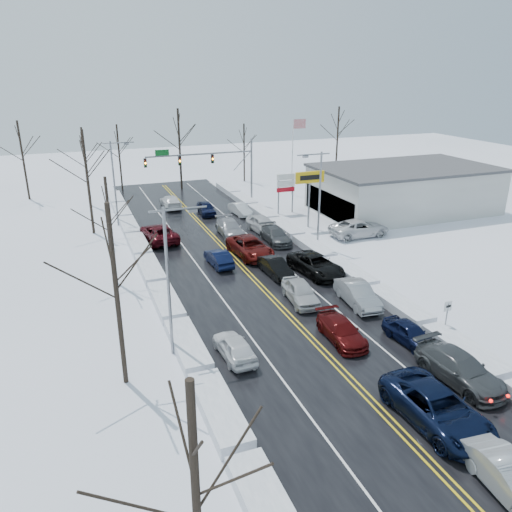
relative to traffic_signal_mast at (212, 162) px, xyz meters
name	(u,v)px	position (x,y,z in m)	size (l,w,h in m)	color
ground	(277,303)	(-3.45, -27.99, -5.48)	(160.00, 160.00, 0.00)	white
road_surface	(267,292)	(-3.45, -25.99, -5.47)	(14.00, 84.00, 0.01)	black
snow_bank_left	(168,308)	(-11.05, -25.99, -5.48)	(1.65, 72.00, 0.69)	silver
snow_bank_right	(353,278)	(4.15, -25.99, -5.48)	(1.65, 72.00, 0.69)	silver
traffic_signal_mast	(212,162)	(0.00, 0.00, 0.00)	(13.28, 0.39, 8.00)	slate
tires_plus_sign	(310,181)	(7.05, -12.00, -0.49)	(3.20, 0.34, 6.00)	slate
used_vehicles_sign	(286,185)	(7.05, -5.99, -2.16)	(2.20, 0.22, 4.65)	slate
speed_limit_sign	(447,311)	(4.75, -35.99, -3.84)	(0.55, 0.09, 2.35)	slate
flagpole	(294,150)	(11.72, 2.01, 0.45)	(1.87, 1.20, 10.00)	silver
dealership_building	(403,189)	(20.53, -9.99, -2.82)	(20.40, 12.40, 5.30)	beige
streetlight_ne	(318,192)	(4.85, -17.99, -0.17)	(3.20, 0.25, 9.00)	slate
streetlight_sw	(171,270)	(-11.74, -31.99, -0.17)	(3.20, 0.25, 9.00)	slate
streetlight_nw	(116,177)	(-11.74, -3.99, -0.17)	(3.20, 0.25, 9.00)	slate
tree_left_a	(194,469)	(-14.45, -47.99, 0.81)	(3.60, 3.60, 9.00)	#2D231C
tree_left_b	(113,262)	(-14.95, -33.99, 1.51)	(4.00, 4.00, 10.00)	#2D231C
tree_left_c	(108,210)	(-13.95, -19.99, 0.46)	(3.40, 3.40, 8.50)	#2D231C
tree_left_d	(86,162)	(-14.65, -5.99, 1.86)	(4.20, 4.20, 10.50)	#2D231C
tree_left_e	(84,152)	(-14.25, 6.01, 1.16)	(3.80, 3.80, 9.50)	#2D231C
tree_far_a	(21,145)	(-21.45, 12.01, 1.51)	(4.00, 4.00, 10.00)	#2D231C
tree_far_b	(118,145)	(-9.45, 13.01, 0.81)	(3.60, 3.60, 9.00)	#2D231C
tree_far_c	(179,133)	(-1.45, 11.01, 2.21)	(4.40, 4.40, 11.00)	#2D231C
tree_far_d	(244,141)	(8.55, 12.51, 0.46)	(3.40, 3.40, 8.50)	#2D231C
tree_far_e	(338,127)	(24.55, 13.01, 1.86)	(4.20, 4.20, 10.50)	#2D231C
queued_car_1	(508,494)	(-1.66, -47.25, -5.48)	(1.57, 4.50, 1.48)	#A1A4A9
queued_car_2	(435,423)	(-1.53, -42.74, -5.48)	(2.83, 6.14, 1.71)	black
queued_car_3	(341,340)	(-1.78, -34.25, -5.48)	(1.87, 4.59, 1.33)	#470909
queued_car_4	(300,302)	(-1.76, -28.35, -5.48)	(1.84, 4.56, 1.56)	silver
queued_car_5	(275,275)	(-1.50, -23.09, -5.48)	(1.49, 4.28, 1.41)	black
queued_car_6	(250,256)	(-1.83, -18.06, -5.48)	(2.75, 5.97, 1.66)	#4F0C0A
queued_car_7	(230,235)	(-1.68, -11.67, -5.48)	(2.16, 5.30, 1.54)	gray
queued_car_8	(206,214)	(-1.82, -3.27, -5.48)	(1.73, 4.30, 1.47)	black
queued_car_11	(458,381)	(1.94, -40.40, -5.48)	(2.22, 5.46, 1.59)	#3F4144
queued_car_12	(409,343)	(1.98, -36.05, -5.48)	(1.57, 3.91, 1.33)	black
queued_car_13	(357,304)	(1.87, -30.22, -5.48)	(1.67, 4.80, 1.58)	#919498
queued_car_14	(315,274)	(1.75, -23.98, -5.48)	(2.66, 5.77, 1.60)	black
queued_car_15	(276,242)	(1.79, -15.44, -5.48)	(2.02, 4.97, 1.44)	#3D4042
queued_car_16	(262,232)	(1.80, -11.92, -5.48)	(2.01, 4.99, 1.70)	silver
queued_car_17	(240,215)	(1.82, -4.89, -5.48)	(1.42, 4.07, 1.34)	white
oncoming_car_0	(219,265)	(-5.21, -19.32, -5.48)	(1.45, 4.16, 1.37)	black
oncoming_car_1	(160,241)	(-8.77, -10.91, -5.48)	(2.79, 6.05, 1.68)	#43090F
oncoming_car_2	(171,208)	(-5.05, 1.25, -5.48)	(2.10, 5.16, 1.50)	white
oncoming_car_3	(235,357)	(-8.64, -33.75, -5.48)	(1.64, 4.08, 1.39)	white
parked_car_0	(359,236)	(10.46, -16.67, -5.48)	(2.84, 6.15, 1.71)	silver
parked_car_1	(354,217)	(13.59, -10.60, -5.48)	(2.29, 5.63, 1.63)	#45494B
parked_car_2	(319,208)	(11.66, -5.65, -5.48)	(1.71, 4.25, 1.45)	black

